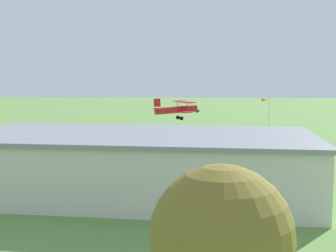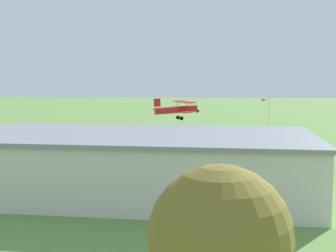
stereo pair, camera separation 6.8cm
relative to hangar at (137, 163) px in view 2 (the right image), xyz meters
The scene contains 13 objects.
ground_plane 36.16m from the hangar, 95.32° to the right, with size 400.00×400.00×0.00m, color #608C42.
hangar is the anchor object (origin of this frame).
biplane 33.94m from the hangar, 92.75° to the right, with size 8.04×7.71×3.56m.
car_blue 20.96m from the hangar, 133.51° to the right, with size 2.23×4.16×1.68m.
car_orange 20.00m from the hangar, 50.62° to the right, with size 2.07×4.49×1.66m.
car_green 25.68m from the hangar, 38.76° to the right, with size 2.23×4.18×1.69m.
person_near_hangar_door 24.15m from the hangar, 134.08° to the right, with size 0.51×0.51×1.69m.
person_crossing_taxiway 17.91m from the hangar, 82.46° to the right, with size 0.53×0.53×1.74m.
person_beside_truck 19.65m from the hangar, 77.57° to the right, with size 0.44×0.44×1.65m.
person_walking_on_apron 17.76m from the hangar, 44.00° to the right, with size 0.49×0.49×1.66m.
person_watching_takeoff 23.40m from the hangar, 47.92° to the right, with size 0.48×0.48×1.68m.
tree_by_windsock 26.37m from the hangar, 104.82° to the left, with size 4.86×4.86×7.49m.
windsock 47.54m from the hangar, 111.30° to the right, with size 1.47×1.15×7.10m.
Camera 2 is at (-2.87, 75.96, 10.21)m, focal length 48.40 mm.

